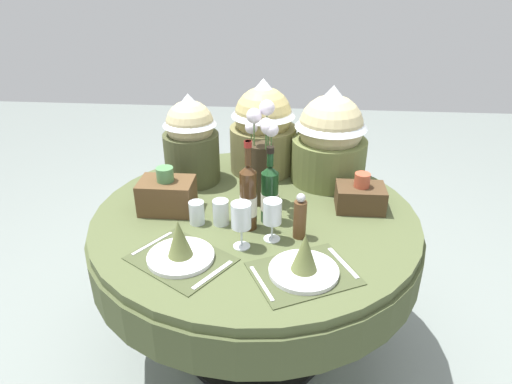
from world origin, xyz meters
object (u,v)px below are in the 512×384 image
at_px(wine_bottle_centre, 248,197).
at_px(woven_basket_side_right, 360,196).
at_px(dining_table, 255,238).
at_px(tumbler_mid, 221,212).
at_px(wine_glass_left, 241,217).
at_px(gift_tub_back_centre, 262,124).
at_px(wine_bottle_left, 270,194).
at_px(gift_tub_back_right, 330,133).
at_px(place_setting_left, 180,248).
at_px(wine_glass_right, 272,213).
at_px(flower_vase, 261,159).
at_px(place_setting_right, 304,263).
at_px(woven_basket_side_left, 167,194).
at_px(tumbler_near_left, 197,213).
at_px(gift_tub_back_left, 191,136).
at_px(pepper_mill, 300,217).

relative_size(wine_bottle_centre, woven_basket_side_right, 1.81).
relative_size(dining_table, tumbler_mid, 13.28).
distance_m(wine_glass_left, gift_tub_back_centre, 0.72).
bearing_deg(gift_tub_back_centre, wine_bottle_left, -82.53).
bearing_deg(tumbler_mid, gift_tub_back_right, 44.95).
distance_m(place_setting_left, wine_glass_right, 0.36).
xyz_separation_m(dining_table, place_setting_left, (-0.24, -0.36, 0.18)).
bearing_deg(dining_table, flower_vase, 79.28).
xyz_separation_m(wine_glass_left, gift_tub_back_centre, (0.02, 0.71, 0.11)).
bearing_deg(flower_vase, gift_tub_back_right, 40.13).
xyz_separation_m(place_setting_right, wine_bottle_centre, (-0.22, 0.28, 0.09)).
relative_size(place_setting_left, woven_basket_side_right, 2.09).
bearing_deg(dining_table, wine_glass_right, -68.07).
bearing_deg(tumbler_mid, wine_glass_right, -24.97).
height_order(gift_tub_back_right, woven_basket_side_left, gift_tub_back_right).
relative_size(wine_glass_left, tumbler_near_left, 1.90).
bearing_deg(flower_vase, place_setting_left, -119.30).
bearing_deg(woven_basket_side_left, place_setting_right, -34.78).
bearing_deg(wine_glass_right, gift_tub_back_right, 66.42).
relative_size(wine_glass_left, gift_tub_back_left, 0.43).
height_order(tumbler_mid, woven_basket_side_right, woven_basket_side_right).
xyz_separation_m(wine_bottle_left, tumbler_mid, (-0.19, -0.04, -0.07)).
bearing_deg(place_setting_left, woven_basket_side_right, 32.51).
relative_size(flower_vase, tumbler_mid, 4.35).
xyz_separation_m(dining_table, wine_glass_right, (0.08, -0.20, 0.25)).
bearing_deg(tumbler_near_left, wine_glass_right, -17.01).
height_order(gift_tub_back_right, woven_basket_side_right, gift_tub_back_right).
distance_m(wine_glass_right, woven_basket_side_right, 0.46).
bearing_deg(gift_tub_back_centre, place_setting_right, -76.58).
relative_size(place_setting_right, gift_tub_back_left, 0.98).
bearing_deg(dining_table, place_setting_left, -123.29).
distance_m(place_setting_left, wine_bottle_centre, 0.34).
relative_size(wine_bottle_left, gift_tub_back_centre, 0.70).
bearing_deg(pepper_mill, tumbler_near_left, 170.64).
bearing_deg(place_setting_left, dining_table, 56.71).
distance_m(place_setting_left, woven_basket_side_right, 0.81).
relative_size(dining_table, gift_tub_back_centre, 3.01).
height_order(wine_bottle_centre, woven_basket_side_left, wine_bottle_centre).
bearing_deg(wine_glass_right, place_setting_left, -153.32).
distance_m(place_setting_right, woven_basket_side_right, 0.54).
bearing_deg(gift_tub_back_right, tumbler_near_left, -140.38).
relative_size(wine_bottle_left, tumbler_mid, 3.09).
xyz_separation_m(wine_glass_left, pepper_mill, (0.21, 0.09, -0.04)).
bearing_deg(gift_tub_back_centre, tumbler_mid, -102.90).
bearing_deg(wine_bottle_left, flower_vase, 106.42).
distance_m(pepper_mill, woven_basket_side_right, 0.36).
bearing_deg(dining_table, wine_bottle_left, -44.40).
bearing_deg(pepper_mill, wine_bottle_centre, 165.62).
bearing_deg(tumbler_near_left, woven_basket_side_right, 14.95).
bearing_deg(gift_tub_back_right, woven_basket_side_right, -65.91).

